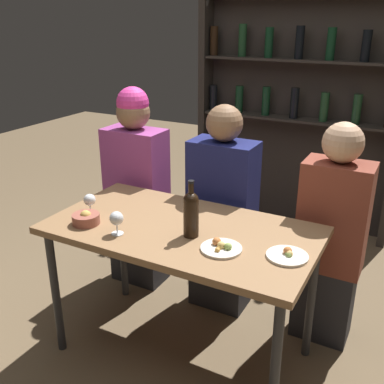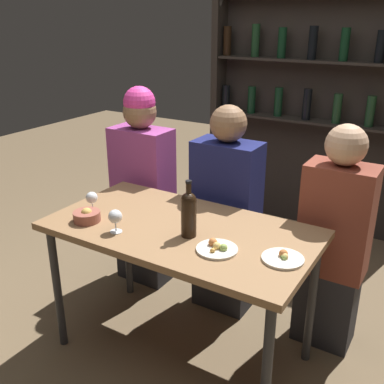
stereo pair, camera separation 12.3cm
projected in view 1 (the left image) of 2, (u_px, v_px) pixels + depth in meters
The scene contains 12 objects.
ground_plane at pixel (183, 350), 2.52m from camera, with size 10.00×10.00×0.00m, color brown.
dining_table at pixel (182, 240), 2.26m from camera, with size 1.34×0.72×0.77m.
wine_rack_wall at pixel (297, 95), 3.70m from camera, with size 1.70×0.21×2.16m.
wine_bottle at pixel (191, 212), 2.10m from camera, with size 0.07×0.07×0.28m.
wine_glass_0 at pixel (116, 219), 2.14m from camera, with size 0.07×0.07×0.12m.
wine_glass_1 at pixel (90, 201), 2.36m from camera, with size 0.06×0.06×0.11m.
food_plate_0 at pixel (287, 255), 1.95m from camera, with size 0.18×0.18×0.04m.
food_plate_1 at pixel (221, 247), 2.02m from camera, with size 0.19×0.19×0.05m.
snack_bowl at pixel (86, 218), 2.26m from camera, with size 0.14×0.14×0.07m.
seated_person_left at pixel (137, 191), 2.98m from camera, with size 0.39×0.22×1.35m.
seated_person_center at pixel (222, 216), 2.72m from camera, with size 0.39×0.22×1.29m.
seated_person_right at pixel (331, 241), 2.44m from camera, with size 0.35×0.22×1.26m.
Camera 1 is at (1.00, -1.75, 1.75)m, focal length 42.00 mm.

